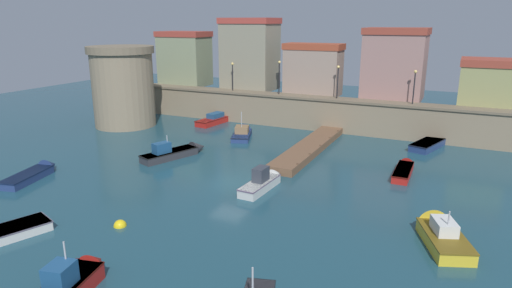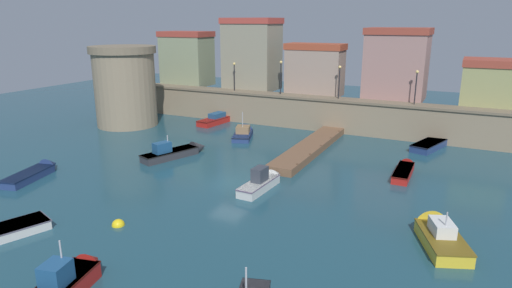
# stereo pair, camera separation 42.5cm
# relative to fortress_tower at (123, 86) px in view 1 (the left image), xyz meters

# --- Properties ---
(ground_plane) EXTENTS (110.25, 110.25, 0.00)m
(ground_plane) POSITION_rel_fortress_tower_xyz_m (20.10, -11.54, -4.60)
(ground_plane) COLOR #1E4756
(quay_wall) EXTENTS (46.67, 2.41, 3.65)m
(quay_wall) POSITION_rel_fortress_tower_xyz_m (20.10, 7.89, -2.76)
(quay_wall) COLOR gray
(quay_wall) RESTS_ON ground
(old_town_backdrop) EXTENTS (42.38, 5.54, 8.74)m
(old_town_backdrop) POSITION_rel_fortress_tower_xyz_m (18.15, 11.22, 2.46)
(old_town_backdrop) COLOR gray
(old_town_backdrop) RESTS_ON ground
(fortress_tower) EXTENTS (7.42, 7.42, 9.09)m
(fortress_tower) POSITION_rel_fortress_tower_xyz_m (0.00, 0.00, 0.00)
(fortress_tower) COLOR gray
(fortress_tower) RESTS_ON ground
(pier_dock) EXTENTS (2.35, 15.27, 0.70)m
(pier_dock) POSITION_rel_fortress_tower_xyz_m (22.81, -0.80, -4.27)
(pier_dock) COLOR brown
(pier_dock) RESTS_ON ground
(quay_lamp_0) EXTENTS (0.32, 0.32, 3.36)m
(quay_lamp_0) POSITION_rel_fortress_tower_xyz_m (9.98, 7.89, 1.29)
(quay_lamp_0) COLOR black
(quay_lamp_0) RESTS_ON quay_wall
(quay_lamp_1) EXTENTS (0.32, 0.32, 3.80)m
(quay_lamp_1) POSITION_rel_fortress_tower_xyz_m (16.04, 7.89, 1.54)
(quay_lamp_1) COLOR black
(quay_lamp_1) RESTS_ON quay_wall
(quay_lamp_2) EXTENTS (0.32, 0.32, 3.55)m
(quay_lamp_2) POSITION_rel_fortress_tower_xyz_m (22.87, 7.89, 1.40)
(quay_lamp_2) COLOR black
(quay_lamp_2) RESTS_ON quay_wall
(quay_lamp_3) EXTENTS (0.32, 0.32, 3.42)m
(quay_lamp_3) POSITION_rel_fortress_tower_xyz_m (30.73, 7.89, 1.33)
(quay_lamp_3) COLOR black
(quay_lamp_3) RESTS_ON quay_wall
(moored_boat_0) EXTENTS (1.56, 5.48, 1.97)m
(moored_boat_0) POSITION_rel_fortress_tower_xyz_m (22.84, -11.14, -4.12)
(moored_boat_0) COLOR silver
(moored_boat_0) RESTS_ON ground
(moored_boat_1) EXTENTS (2.44, 6.91, 1.69)m
(moored_boat_1) POSITION_rel_fortress_tower_xyz_m (8.99, 6.29, -4.17)
(moored_boat_1) COLOR red
(moored_boat_1) RESTS_ON ground
(moored_boat_2) EXTENTS (3.56, 6.73, 2.50)m
(moored_boat_2) POSITION_rel_fortress_tower_xyz_m (12.63, -7.67, -4.14)
(moored_boat_2) COLOR #333338
(moored_boat_2) RESTS_ON ground
(moored_boat_4) EXTENTS (3.65, 5.55, 2.70)m
(moored_boat_4) POSITION_rel_fortress_tower_xyz_m (34.98, -14.24, -4.13)
(moored_boat_4) COLOR gold
(moored_boat_4) RESTS_ON ground
(moored_boat_5) EXTENTS (3.41, 5.53, 3.36)m
(moored_boat_5) POSITION_rel_fortress_tower_xyz_m (14.62, 1.45, -4.22)
(moored_boat_5) COLOR navy
(moored_boat_5) RESTS_ON ground
(moored_boat_7) EXTENTS (1.21, 5.64, 1.10)m
(moored_boat_7) POSITION_rel_fortress_tower_xyz_m (31.71, -3.40, -4.28)
(moored_boat_7) COLOR red
(moored_boat_7) RESTS_ON ground
(moored_boat_8) EXTENTS (2.38, 4.53, 2.95)m
(moored_boat_8) POSITION_rel_fortress_tower_xyz_m (20.45, -26.54, -4.02)
(moored_boat_8) COLOR red
(moored_boat_8) RESTS_ON ground
(moored_boat_9) EXTENTS (2.78, 5.83, 1.41)m
(moored_boat_9) POSITION_rel_fortress_tower_xyz_m (5.74, -16.83, -4.28)
(moored_boat_9) COLOR navy
(moored_boat_9) RESTS_ON ground
(moored_boat_10) EXTENTS (3.60, 6.86, 1.62)m
(moored_boat_10) POSITION_rel_fortress_tower_xyz_m (33.17, 6.23, -4.24)
(moored_boat_10) COLOR navy
(moored_boat_10) RESTS_ON ground
(mooring_buoy_0) EXTENTS (0.77, 0.77, 0.77)m
(mooring_buoy_0) POSITION_rel_fortress_tower_xyz_m (17.72, -20.65, -4.60)
(mooring_buoy_0) COLOR yellow
(mooring_buoy_0) RESTS_ON ground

